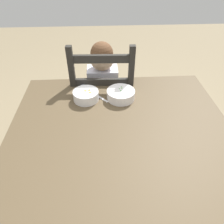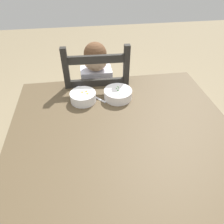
# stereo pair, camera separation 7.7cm
# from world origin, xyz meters

# --- Properties ---
(ground_plane) EXTENTS (8.00, 8.00, 0.00)m
(ground_plane) POSITION_xyz_m (0.00, 0.00, 0.00)
(ground_plane) COLOR #837356
(dining_table) EXTENTS (1.16, 1.05, 0.71)m
(dining_table) POSITION_xyz_m (0.00, 0.00, 0.62)
(dining_table) COLOR #4E3F2A
(dining_table) RESTS_ON ground
(dining_chair) EXTENTS (0.43, 0.43, 0.98)m
(dining_chair) POSITION_xyz_m (-0.08, 0.57, 0.46)
(dining_chair) COLOR black
(dining_chair) RESTS_ON ground
(child_figure) EXTENTS (0.32, 0.31, 0.94)m
(child_figure) POSITION_xyz_m (-0.08, 0.57, 0.62)
(child_figure) COLOR silver
(child_figure) RESTS_ON ground
(bowl_of_peas) EXTENTS (0.17, 0.17, 0.06)m
(bowl_of_peas) POSITION_xyz_m (0.02, 0.27, 0.74)
(bowl_of_peas) COLOR white
(bowl_of_peas) RESTS_ON dining_table
(bowl_of_carrots) EXTENTS (0.15, 0.15, 0.06)m
(bowl_of_carrots) POSITION_xyz_m (-0.19, 0.27, 0.74)
(bowl_of_carrots) COLOR white
(bowl_of_carrots) RESTS_ON dining_table
(spoon) EXTENTS (0.11, 0.12, 0.01)m
(spoon) POSITION_xyz_m (-0.12, 0.31, 0.72)
(spoon) COLOR silver
(spoon) RESTS_ON dining_table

